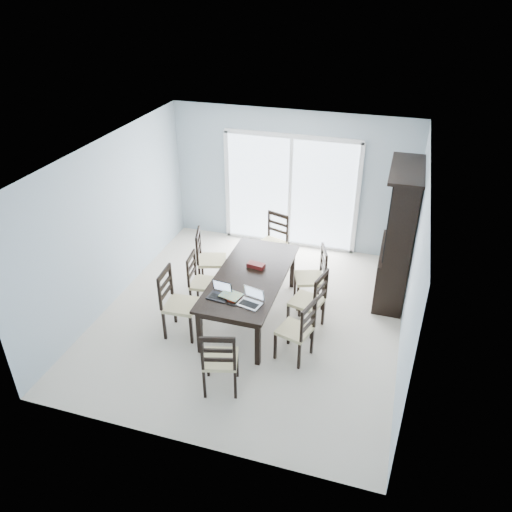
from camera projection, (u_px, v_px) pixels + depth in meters
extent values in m
plane|color=#EDE3CB|center=(251.00, 316.00, 7.76)|extent=(5.00, 5.00, 0.00)
plane|color=white|center=(249.00, 155.00, 6.46)|extent=(5.00, 5.00, 0.00)
cube|color=#9DAFBB|center=(291.00, 181.00, 9.18)|extent=(4.50, 0.02, 2.60)
cube|color=#9DAFBB|center=(111.00, 222.00, 7.68)|extent=(0.02, 5.00, 2.60)
cube|color=#9DAFBB|center=(413.00, 267.00, 6.54)|extent=(0.02, 5.00, 2.60)
cube|color=gray|center=(300.00, 223.00, 10.69)|extent=(4.50, 2.00, 0.10)
cube|color=#99999E|center=(311.00, 180.00, 11.21)|extent=(4.50, 0.06, 1.10)
cube|color=black|center=(250.00, 276.00, 7.40)|extent=(1.00, 2.20, 0.04)
cube|color=black|center=(250.00, 280.00, 7.43)|extent=(0.88, 2.08, 0.10)
cube|color=black|center=(200.00, 332.00, 6.87)|extent=(0.07, 0.07, 0.69)
cube|color=black|center=(258.00, 344.00, 6.66)|extent=(0.07, 0.07, 0.69)
cube|color=black|center=(245.00, 261.00, 8.53)|extent=(0.07, 0.07, 0.69)
cube|color=black|center=(292.00, 269.00, 8.31)|extent=(0.07, 0.07, 0.69)
cube|color=black|center=(392.00, 272.00, 8.08)|extent=(0.45, 1.30, 0.85)
cube|color=black|center=(403.00, 212.00, 7.53)|extent=(0.38, 1.30, 1.30)
cube|color=black|center=(408.00, 169.00, 7.20)|extent=(0.50, 1.38, 0.05)
cube|color=black|center=(388.00, 222.00, 7.23)|extent=(0.02, 0.36, 1.18)
cube|color=black|center=(390.00, 210.00, 7.58)|extent=(0.02, 0.36, 1.18)
cube|color=black|center=(392.00, 200.00, 7.93)|extent=(0.02, 0.36, 1.18)
cube|color=silver|center=(290.00, 194.00, 9.29)|extent=(2.40, 0.02, 2.10)
cube|color=white|center=(292.00, 136.00, 8.73)|extent=(2.52, 0.05, 0.08)
cube|color=white|center=(290.00, 194.00, 9.28)|extent=(0.06, 0.05, 2.10)
cube|color=white|center=(288.00, 242.00, 9.79)|extent=(2.52, 0.05, 0.05)
cube|color=black|center=(175.00, 310.00, 7.52)|extent=(0.04, 0.04, 0.46)
cube|color=black|center=(164.00, 326.00, 7.17)|extent=(0.04, 0.04, 0.46)
cube|color=black|center=(201.00, 313.00, 7.44)|extent=(0.04, 0.04, 0.46)
cube|color=black|center=(191.00, 330.00, 7.09)|extent=(0.04, 0.04, 0.46)
cube|color=beige|center=(181.00, 305.00, 7.17)|extent=(0.48, 0.48, 0.05)
cube|color=black|center=(198.00, 288.00, 8.07)|extent=(0.04, 0.04, 0.41)
cube|color=black|center=(191.00, 301.00, 7.76)|extent=(0.04, 0.04, 0.41)
cube|color=black|center=(219.00, 290.00, 8.01)|extent=(0.04, 0.04, 0.41)
cube|color=black|center=(214.00, 303.00, 7.71)|extent=(0.04, 0.04, 0.41)
cube|color=beige|center=(205.00, 283.00, 7.77)|extent=(0.44, 0.44, 0.05)
cube|color=black|center=(202.00, 267.00, 8.60)|extent=(0.05, 0.05, 0.45)
cube|color=black|center=(200.00, 279.00, 8.26)|extent=(0.05, 0.05, 0.45)
cube|color=black|center=(225.00, 267.00, 8.60)|extent=(0.05, 0.05, 0.45)
cube|color=black|center=(224.00, 279.00, 8.26)|extent=(0.05, 0.05, 0.45)
cube|color=beige|center=(212.00, 260.00, 8.30)|extent=(0.55, 0.55, 0.05)
cube|color=black|center=(299.00, 356.00, 6.64)|extent=(0.04, 0.04, 0.42)
cube|color=black|center=(312.00, 341.00, 6.92)|extent=(0.04, 0.04, 0.42)
cube|color=black|center=(275.00, 346.00, 6.82)|extent=(0.04, 0.04, 0.42)
cube|color=black|center=(289.00, 332.00, 7.09)|extent=(0.04, 0.04, 0.42)
cube|color=beige|center=(294.00, 330.00, 6.75)|extent=(0.51, 0.51, 0.05)
cube|color=black|center=(312.00, 326.00, 7.19)|extent=(0.04, 0.04, 0.44)
cube|color=black|center=(323.00, 312.00, 7.47)|extent=(0.04, 0.04, 0.44)
cube|color=black|center=(288.00, 318.00, 7.36)|extent=(0.04, 0.04, 0.44)
cube|color=black|center=(300.00, 305.00, 7.65)|extent=(0.04, 0.04, 0.44)
cube|color=beige|center=(307.00, 302.00, 7.29)|extent=(0.52, 0.52, 0.05)
cube|color=black|center=(322.00, 298.00, 7.80)|extent=(0.05, 0.05, 0.44)
cube|color=black|center=(319.00, 284.00, 8.14)|extent=(0.05, 0.05, 0.44)
cube|color=black|center=(298.00, 299.00, 7.79)|extent=(0.05, 0.05, 0.44)
cube|color=black|center=(295.00, 285.00, 8.12)|extent=(0.05, 0.05, 0.44)
cube|color=beige|center=(309.00, 278.00, 7.84)|extent=(0.55, 0.55, 0.05)
cube|color=black|center=(204.00, 384.00, 6.19)|extent=(0.04, 0.04, 0.43)
cube|color=black|center=(235.00, 385.00, 6.18)|extent=(0.04, 0.04, 0.43)
cube|color=black|center=(208.00, 363.00, 6.52)|extent=(0.04, 0.04, 0.43)
cube|color=black|center=(237.00, 364.00, 6.51)|extent=(0.04, 0.04, 0.43)
cube|color=beige|center=(221.00, 359.00, 6.23)|extent=(0.52, 0.52, 0.05)
cube|color=black|center=(286.00, 255.00, 8.97)|extent=(0.05, 0.05, 0.44)
cube|color=black|center=(268.00, 249.00, 9.17)|extent=(0.05, 0.05, 0.44)
cube|color=black|center=(274.00, 264.00, 8.70)|extent=(0.05, 0.05, 0.44)
cube|color=black|center=(256.00, 257.00, 8.89)|extent=(0.05, 0.05, 0.44)
cube|color=beige|center=(271.00, 244.00, 8.81)|extent=(0.54, 0.54, 0.05)
cube|color=black|center=(218.00, 297.00, 6.89)|extent=(0.32, 0.24, 0.02)
cube|color=silver|center=(218.00, 291.00, 6.84)|extent=(0.26, 0.07, 0.16)
cube|color=#B3B3B5|center=(249.00, 304.00, 6.74)|extent=(0.36, 0.29, 0.02)
cube|color=silver|center=(249.00, 298.00, 6.68)|extent=(0.28, 0.10, 0.17)
cube|color=maroon|center=(230.00, 296.00, 6.88)|extent=(0.32, 0.28, 0.03)
cube|color=gold|center=(231.00, 295.00, 6.87)|extent=(0.33, 0.28, 0.01)
cube|color=black|center=(231.00, 304.00, 6.74)|extent=(0.12, 0.06, 0.01)
cube|color=#4C100F|center=(256.00, 265.00, 7.57)|extent=(0.28, 0.17, 0.07)
cube|color=brown|center=(277.00, 198.00, 10.58)|extent=(1.99, 1.81, 0.92)
cube|color=gray|center=(277.00, 176.00, 10.33)|extent=(2.04, 1.86, 0.06)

